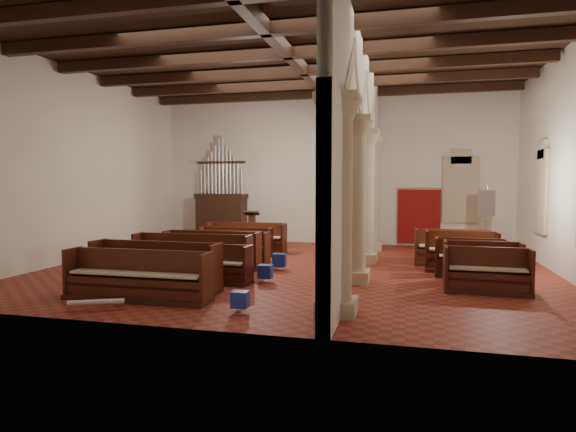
# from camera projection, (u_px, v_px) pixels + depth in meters

# --- Properties ---
(floor) EXTENTS (14.00, 14.00, 0.00)m
(floor) POSITION_uv_depth(u_px,v_px,m) (297.00, 269.00, 13.81)
(floor) COLOR maroon
(floor) RESTS_ON ground
(ceiling) EXTENTS (14.00, 14.00, 0.00)m
(ceiling) POSITION_uv_depth(u_px,v_px,m) (297.00, 56.00, 13.39)
(ceiling) COLOR black
(ceiling) RESTS_ON wall_back
(wall_back) EXTENTS (14.00, 0.02, 6.00)m
(wall_back) POSITION_uv_depth(u_px,v_px,m) (330.00, 169.00, 19.41)
(wall_back) COLOR white
(wall_back) RESTS_ON floor
(wall_front) EXTENTS (14.00, 0.02, 6.00)m
(wall_front) POSITION_uv_depth(u_px,v_px,m) (214.00, 150.00, 7.79)
(wall_front) COLOR white
(wall_front) RESTS_ON floor
(wall_left) EXTENTS (0.02, 12.00, 6.00)m
(wall_left) POSITION_uv_depth(u_px,v_px,m) (83.00, 166.00, 15.29)
(wall_left) COLOR white
(wall_left) RESTS_ON floor
(wall_right) EXTENTS (0.02, 12.00, 6.00)m
(wall_right) POSITION_uv_depth(u_px,v_px,m) (572.00, 161.00, 11.91)
(wall_right) COLOR white
(wall_right) RESTS_ON floor
(ceiling_beams) EXTENTS (13.80, 11.80, 0.30)m
(ceiling_beams) POSITION_uv_depth(u_px,v_px,m) (297.00, 62.00, 13.40)
(ceiling_beams) COLOR black
(ceiling_beams) RESTS_ON wall_back
(arcade) EXTENTS (0.90, 11.90, 6.00)m
(arcade) POSITION_uv_depth(u_px,v_px,m) (361.00, 142.00, 13.13)
(arcade) COLOR #BAAA8A
(arcade) RESTS_ON floor
(window_right_b) EXTENTS (0.03, 1.00, 2.20)m
(window_right_b) POSITION_uv_depth(u_px,v_px,m) (542.00, 192.00, 14.39)
(window_right_b) COLOR #398068
(window_right_b) RESTS_ON wall_right
(window_back) EXTENTS (1.00, 0.03, 2.20)m
(window_back) POSITION_uv_depth(u_px,v_px,m) (460.00, 190.00, 18.24)
(window_back) COLOR #398068
(window_back) RESTS_ON wall_back
(pipe_organ) EXTENTS (2.10, 0.85, 4.40)m
(pipe_organ) POSITION_uv_depth(u_px,v_px,m) (221.00, 209.00, 20.12)
(pipe_organ) COLOR black
(pipe_organ) RESTS_ON floor
(lectern) EXTENTS (0.63, 0.65, 1.41)m
(lectern) POSITION_uv_depth(u_px,v_px,m) (252.00, 231.00, 18.56)
(lectern) COLOR #392412
(lectern) RESTS_ON floor
(dossal_curtain) EXTENTS (1.80, 0.07, 2.17)m
(dossal_curtain) POSITION_uv_depth(u_px,v_px,m) (419.00, 216.00, 18.62)
(dossal_curtain) COLOR maroon
(dossal_curtain) RESTS_ON floor
(processional_banner) EXTENTS (0.55, 0.70, 2.39)m
(processional_banner) POSITION_uv_depth(u_px,v_px,m) (485.00, 233.00, 16.01)
(processional_banner) COLOR black
(processional_banner) RESTS_ON floor
(hymnal_box_a) EXTENTS (0.32, 0.26, 0.31)m
(hymnal_box_a) POSITION_uv_depth(u_px,v_px,m) (240.00, 299.00, 9.13)
(hymnal_box_a) COLOR navy
(hymnal_box_a) RESTS_ON floor
(hymnal_box_b) EXTENTS (0.34, 0.28, 0.33)m
(hymnal_box_b) POSITION_uv_depth(u_px,v_px,m) (265.00, 271.00, 11.93)
(hymnal_box_b) COLOR navy
(hymnal_box_b) RESTS_ON floor
(hymnal_box_c) EXTENTS (0.39, 0.33, 0.36)m
(hymnal_box_c) POSITION_uv_depth(u_px,v_px,m) (279.00, 260.00, 13.57)
(hymnal_box_c) COLOR #16209A
(hymnal_box_c) RESTS_ON floor
(tube_heater_a) EXTENTS (0.99, 0.53, 0.10)m
(tube_heater_a) POSITION_uv_depth(u_px,v_px,m) (96.00, 302.00, 9.30)
(tube_heater_a) COLOR white
(tube_heater_a) RESTS_ON floor
(tube_heater_b) EXTENTS (1.15, 0.18, 0.11)m
(tube_heater_b) POSITION_uv_depth(u_px,v_px,m) (154.00, 292.00, 10.12)
(tube_heater_b) COLOR white
(tube_heater_b) RESTS_ON floor
(nave_pew_0) EXTENTS (3.20, 0.72, 1.05)m
(nave_pew_0) POSITION_uv_depth(u_px,v_px,m) (137.00, 284.00, 10.09)
(nave_pew_0) COLOR black
(nave_pew_0) RESTS_ON floor
(nave_pew_1) EXTENTS (3.11, 0.84, 1.12)m
(nave_pew_1) POSITION_uv_depth(u_px,v_px,m) (155.00, 275.00, 10.97)
(nave_pew_1) COLOR black
(nave_pew_1) RESTS_ON floor
(nave_pew_2) EXTENTS (2.95, 0.83, 0.95)m
(nave_pew_2) POSITION_uv_depth(u_px,v_px,m) (196.00, 269.00, 12.00)
(nave_pew_2) COLOR black
(nave_pew_2) RESTS_ON floor
(nave_pew_3) EXTENTS (3.28, 0.83, 1.08)m
(nave_pew_3) POSITION_uv_depth(u_px,v_px,m) (192.00, 261.00, 13.01)
(nave_pew_3) COLOR black
(nave_pew_3) RESTS_ON floor
(nave_pew_4) EXTENTS (2.84, 0.78, 1.07)m
(nave_pew_4) POSITION_uv_depth(u_px,v_px,m) (212.00, 256.00, 13.85)
(nave_pew_4) COLOR black
(nave_pew_4) RESTS_ON floor
(nave_pew_5) EXTENTS (2.90, 0.74, 0.98)m
(nave_pew_5) POSITION_uv_depth(u_px,v_px,m) (223.00, 252.00, 14.83)
(nave_pew_5) COLOR black
(nave_pew_5) RESTS_ON floor
(nave_pew_6) EXTENTS (2.52, 0.68, 0.96)m
(nave_pew_6) POSITION_uv_depth(u_px,v_px,m) (235.00, 246.00, 16.22)
(nave_pew_6) COLOR black
(nave_pew_6) RESTS_ON floor
(nave_pew_7) EXTENTS (2.86, 0.75, 1.05)m
(nave_pew_7) POSITION_uv_depth(u_px,v_px,m) (246.00, 243.00, 16.93)
(nave_pew_7) COLOR black
(nave_pew_7) RESTS_ON floor
(nave_pew_8) EXTENTS (2.51, 0.74, 0.96)m
(nave_pew_8) POSITION_uv_depth(u_px,v_px,m) (253.00, 239.00, 18.19)
(nave_pew_8) COLOR black
(nave_pew_8) RESTS_ON floor
(aisle_pew_0) EXTENTS (1.86, 0.74, 1.02)m
(aisle_pew_0) POSITION_uv_depth(u_px,v_px,m) (487.00, 278.00, 10.75)
(aisle_pew_0) COLOR black
(aisle_pew_0) RESTS_ON floor
(aisle_pew_1) EXTENTS (1.81, 0.73, 1.04)m
(aisle_pew_1) POSITION_uv_depth(u_px,v_px,m) (482.00, 270.00, 11.68)
(aisle_pew_1) COLOR black
(aisle_pew_1) RESTS_ON floor
(aisle_pew_2) EXTENTS (1.81, 0.76, 1.01)m
(aisle_pew_2) POSITION_uv_depth(u_px,v_px,m) (470.00, 264.00, 12.53)
(aisle_pew_2) COLOR black
(aisle_pew_2) RESTS_ON floor
(aisle_pew_3) EXTENTS (1.94, 0.79, 1.13)m
(aisle_pew_3) POSITION_uv_depth(u_px,v_px,m) (461.00, 258.00, 13.31)
(aisle_pew_3) COLOR black
(aisle_pew_3) RESTS_ON floor
(aisle_pew_4) EXTENTS (2.16, 0.76, 1.07)m
(aisle_pew_4) POSITION_uv_depth(u_px,v_px,m) (452.00, 253.00, 14.31)
(aisle_pew_4) COLOR black
(aisle_pew_4) RESTS_ON floor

